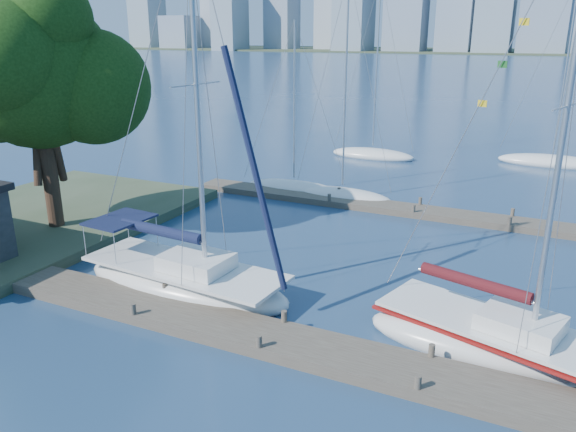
% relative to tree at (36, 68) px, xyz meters
% --- Properties ---
extents(ground, '(700.00, 700.00, 0.00)m').
position_rel_tree_xyz_m(ground, '(14.67, -4.71, -8.24)').
color(ground, navy).
rests_on(ground, ground).
extents(near_dock, '(26.00, 2.00, 0.40)m').
position_rel_tree_xyz_m(near_dock, '(14.67, -4.71, -8.04)').
color(near_dock, '#443C32').
rests_on(near_dock, ground).
extents(far_dock, '(30.00, 1.80, 0.36)m').
position_rel_tree_xyz_m(far_dock, '(16.67, 11.29, -8.06)').
color(far_dock, '#443C32').
rests_on(far_dock, ground).
extents(far_shore, '(800.00, 100.00, 1.50)m').
position_rel_tree_xyz_m(far_shore, '(14.67, 315.29, -8.24)').
color(far_shore, '#38472D').
rests_on(far_shore, ground).
extents(tree, '(9.63, 8.76, 12.39)m').
position_rel_tree_xyz_m(tree, '(0.00, 0.00, 0.00)').
color(tree, '#322016').
rests_on(tree, ground).
extents(sailboat_navy, '(9.34, 3.66, 14.50)m').
position_rel_tree_xyz_m(sailboat_navy, '(9.70, -2.61, -7.16)').
color(sailboat_navy, white).
rests_on(sailboat_navy, ground).
extents(sailboat_maroon, '(8.81, 4.94, 14.21)m').
position_rel_tree_xyz_m(sailboat_maroon, '(21.45, -2.00, -7.12)').
color(sailboat_maroon, white).
rests_on(sailboat_maroon, ground).
extents(bg_boat_0, '(6.85, 4.23, 10.87)m').
position_rel_tree_xyz_m(bg_boat_0, '(7.38, 12.61, -8.00)').
color(bg_boat_0, white).
rests_on(bg_boat_0, ground).
extents(bg_boat_1, '(6.43, 2.58, 13.38)m').
position_rel_tree_xyz_m(bg_boat_1, '(10.81, 12.29, -7.97)').
color(bg_boat_1, white).
rests_on(bg_boat_1, ground).
extents(bg_boat_6, '(7.14, 3.12, 14.33)m').
position_rel_tree_xyz_m(bg_boat_6, '(8.82, 24.87, -7.95)').
color(bg_boat_6, white).
rests_on(bg_boat_6, ground).
extents(bg_boat_7, '(8.17, 3.32, 14.11)m').
position_rel_tree_xyz_m(bg_boat_7, '(22.25, 28.11, -7.95)').
color(bg_boat_7, white).
rests_on(bg_boat_7, ground).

